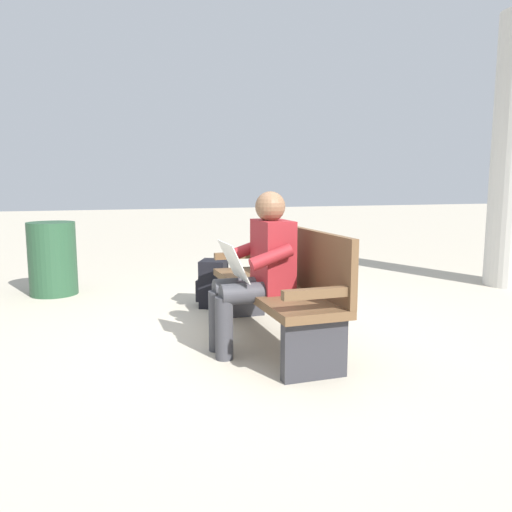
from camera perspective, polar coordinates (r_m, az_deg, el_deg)
name	(u,v)px	position (r m, az deg, el deg)	size (l,w,h in m)	color
ground_plane	(271,342)	(4.06, 1.68, -9.56)	(40.00, 40.00, 0.00)	#B7AD99
bench_near	(280,284)	(3.97, 2.68, -3.14)	(1.81, 0.50, 0.90)	brown
person_seated	(258,267)	(3.71, 0.24, -1.28)	(0.57, 0.58, 1.18)	maroon
backpack	(213,284)	(5.14, -4.83, -3.10)	(0.37, 0.37, 0.47)	black
trash_bin	(53,259)	(6.06, -21.83, -0.27)	(0.51, 0.51, 0.81)	#23472D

